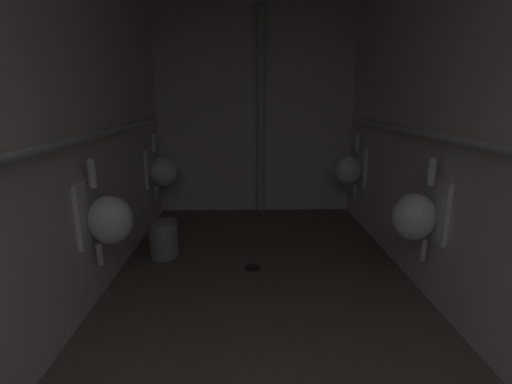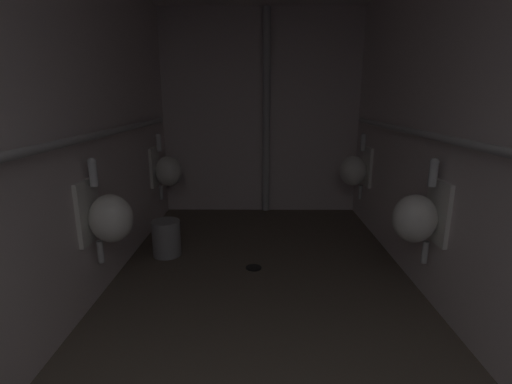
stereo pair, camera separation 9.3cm
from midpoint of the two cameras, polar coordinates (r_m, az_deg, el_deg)
The scene contains 13 objects.
floor at distance 2.86m, azimuth 1.94°, elevation -16.78°, with size 2.56×4.53×0.08m, color brown.
wall_left at distance 2.72m, azimuth -25.49°, elevation 8.72°, with size 0.06×4.53×2.48m, color silver.
wall_right at distance 2.79m, azimuth 29.11°, elevation 8.42°, with size 0.06×4.53×2.48m, color silver.
wall_back at distance 4.69m, azimuth 1.33°, elevation 11.96°, with size 2.56×0.06×2.48m, color silver.
urinal_left_mid at distance 2.72m, azimuth -21.15°, elevation -3.61°, with size 0.32×0.30×0.76m.
urinal_left_far at distance 4.27m, azimuth -13.14°, elevation 3.33°, with size 0.32×0.30×0.76m.
urinal_right_mid at distance 2.79m, azimuth 24.75°, elevation -3.55°, with size 0.32×0.30×0.76m.
urinal_right_far at distance 4.34m, azimuth 15.75°, elevation 3.33°, with size 0.32×0.30×0.76m.
supply_pipe_left at distance 2.69m, azimuth -23.62°, elevation 7.84°, with size 0.06×3.72×0.06m.
supply_pipe_right at distance 2.75m, azimuth 27.39°, elevation 7.55°, with size 0.06×3.80×0.06m.
standpipe_back_wall at distance 4.58m, azimuth 2.20°, elevation 11.90°, with size 0.09×0.09×2.43m, color #B2B2B2.
floor_drain at distance 3.27m, azimuth 0.46°, elevation -11.64°, with size 0.14×0.14×0.01m, color black.
waste_bin at distance 3.55m, azimuth -13.02°, elevation -6.99°, with size 0.26×0.26×0.34m, color gray.
Camera 2 is at (-0.03, -0.24, 1.45)m, focal length 25.73 mm.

